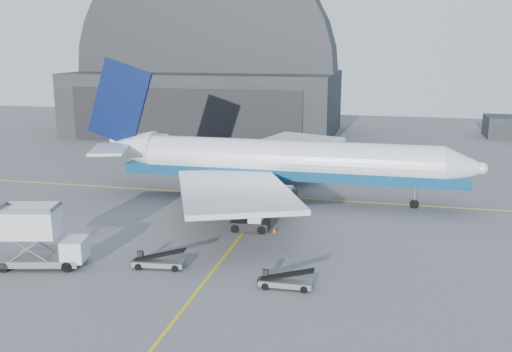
% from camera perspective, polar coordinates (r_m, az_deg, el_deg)
% --- Properties ---
extents(ground, '(200.00, 200.00, 0.00)m').
position_cam_1_polar(ground, '(47.97, -3.30, -8.20)').
color(ground, '#565659').
rests_on(ground, ground).
extents(taxi_lines, '(80.00, 42.12, 0.02)m').
position_cam_1_polar(taxi_lines, '(59.55, 0.12, -3.87)').
color(taxi_lines, gold).
rests_on(taxi_lines, ground).
extents(hangar, '(50.00, 28.30, 28.00)m').
position_cam_1_polar(hangar, '(113.51, -4.87, 9.12)').
color(hangar, black).
rests_on(hangar, ground).
extents(airliner, '(45.44, 44.06, 15.95)m').
position_cam_1_polar(airliner, '(64.21, 1.85, 1.48)').
color(airliner, white).
rests_on(airliner, ground).
extents(catering_truck, '(7.32, 4.07, 4.76)m').
position_cam_1_polar(catering_truck, '(48.54, -20.99, -5.81)').
color(catering_truck, slate).
rests_on(catering_truck, ground).
extents(pushback_tug, '(3.72, 2.31, 1.67)m').
position_cam_1_polar(pushback_tug, '(54.57, -0.48, -4.80)').
color(pushback_tug, black).
rests_on(pushback_tug, ground).
extents(belt_loader_a, '(4.40, 1.92, 1.65)m').
position_cam_1_polar(belt_loader_a, '(46.44, -9.75, -8.44)').
color(belt_loader_a, slate).
rests_on(belt_loader_a, ground).
extents(belt_loader_b, '(4.15, 1.57, 1.57)m').
position_cam_1_polar(belt_loader_b, '(42.33, 2.92, -10.49)').
color(belt_loader_b, slate).
rests_on(belt_loader_b, ground).
extents(traffic_cone, '(0.35, 0.35, 0.51)m').
position_cam_1_polar(traffic_cone, '(54.03, 1.87, -5.42)').
color(traffic_cone, '#E14B07').
rests_on(traffic_cone, ground).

